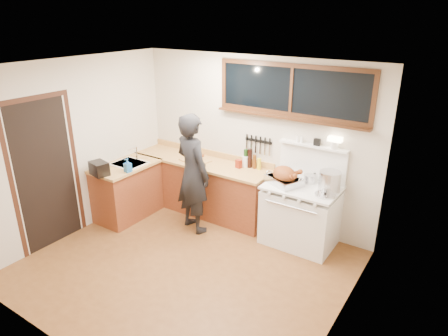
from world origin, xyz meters
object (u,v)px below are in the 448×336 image
Objects in this scene: vintage_stove at (301,214)px; cutting_board at (195,158)px; man at (193,173)px; roast_turkey at (285,177)px.

cutting_board is (-1.87, -0.02, 0.49)m from vintage_stove.
man is (-1.54, -0.52, 0.45)m from vintage_stove.
roast_turkey is at bearing 19.45° from man.
roast_turkey is (1.29, 0.45, 0.08)m from man.
cutting_board is 0.85× the size of roast_turkey.
man is 3.68× the size of cutting_board.
roast_turkey is at bearing -165.55° from vintage_stove.
roast_turkey is at bearing -1.44° from cutting_board.
cutting_board is (-0.33, 0.49, 0.03)m from man.
man reaches higher than cutting_board.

